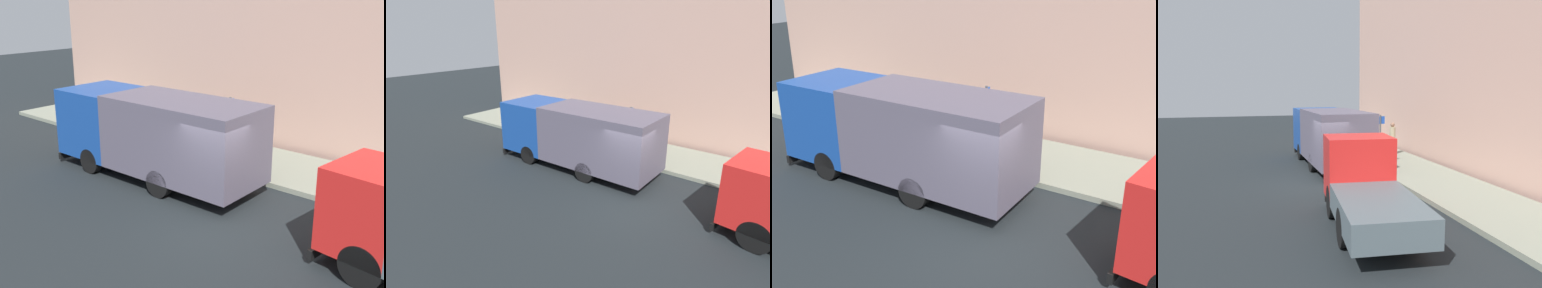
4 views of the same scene
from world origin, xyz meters
The scene contains 8 objects.
ground centered at (0.00, 0.00, 0.00)m, with size 80.00×80.00×0.00m, color black.
sidewalk centered at (4.65, 0.00, 0.08)m, with size 3.30×30.00×0.17m, color gray.
large_utility_truck centered at (1.29, 3.44, 1.58)m, with size 2.52×7.54×2.81m.
pedestrian_walking centered at (5.18, 4.65, 1.13)m, with size 0.36×0.36×1.79m.
pedestrian_standing centered at (4.22, 5.97, 1.04)m, with size 0.46×0.46×1.64m.
pedestrian_third centered at (5.04, 8.65, 1.06)m, with size 0.46×0.46×1.69m.
traffic_cone_orange centered at (3.64, 8.41, 0.52)m, with size 0.50×0.50×0.71m, color orange.
street_sign_post centered at (3.46, 2.01, 1.61)m, with size 0.44×0.08×2.43m.
Camera 1 is at (-9.24, -7.17, 5.84)m, focal length 44.42 mm.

